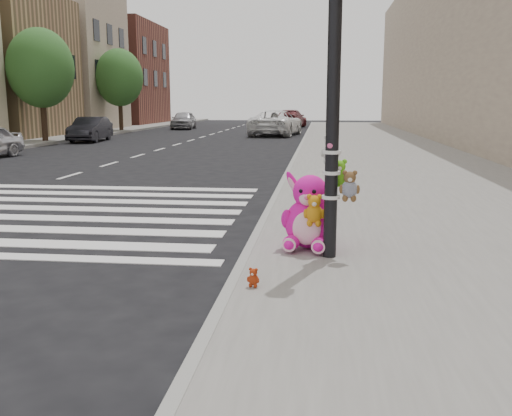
% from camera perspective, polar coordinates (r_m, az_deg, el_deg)
% --- Properties ---
extents(ground, '(120.00, 120.00, 0.00)m').
position_cam_1_polar(ground, '(6.05, -18.30, -9.65)').
color(ground, black).
rests_on(ground, ground).
extents(sidewalk_near, '(7.00, 80.00, 0.14)m').
position_cam_1_polar(sidewalk_near, '(15.47, 15.90, 2.86)').
color(sidewalk_near, slate).
rests_on(sidewalk_near, ground).
extents(curb_edge, '(0.12, 80.00, 0.15)m').
position_cam_1_polar(curb_edge, '(15.29, 3.02, 3.16)').
color(curb_edge, gray).
rests_on(curb_edge, ground).
extents(bld_far_c, '(6.00, 8.00, 8.00)m').
position_cam_1_polar(bld_far_c, '(36.00, -24.07, 12.80)').
color(bld_far_c, '#9F8055').
rests_on(bld_far_c, ground).
extents(bld_far_d, '(6.00, 8.00, 10.00)m').
position_cam_1_polar(bld_far_d, '(44.07, -18.10, 13.91)').
color(bld_far_d, tan).
rests_on(bld_far_d, ground).
extents(bld_far_e, '(6.00, 10.00, 9.00)m').
position_cam_1_polar(bld_far_e, '(54.25, -13.16, 12.89)').
color(bld_far_e, brown).
rests_on(bld_far_e, ground).
extents(signal_pole, '(0.69, 0.49, 4.00)m').
position_cam_1_polar(signal_pole, '(6.96, 7.71, 8.24)').
color(signal_pole, black).
rests_on(signal_pole, sidewalk_near).
extents(tree_far_b, '(3.20, 3.20, 5.44)m').
position_cam_1_polar(tree_far_b, '(30.42, -20.74, 12.94)').
color(tree_far_b, '#382619').
rests_on(tree_far_b, sidewalk_far).
extents(tree_far_c, '(3.20, 3.20, 5.44)m').
position_cam_1_polar(tree_far_c, '(40.54, -13.52, 12.56)').
color(tree_far_c, '#382619').
rests_on(tree_far_c, sidewalk_far).
extents(pink_bunny, '(0.74, 0.83, 1.03)m').
position_cam_1_polar(pink_bunny, '(7.45, 5.36, -0.90)').
color(pink_bunny, '#E713A1').
rests_on(pink_bunny, sidewalk_near).
extents(red_teddy, '(0.16, 0.13, 0.21)m').
position_cam_1_polar(red_teddy, '(5.95, -0.26, -6.96)').
color(red_teddy, '#A02E10').
rests_on(red_teddy, sidewalk_near).
extents(car_dark_far, '(1.67, 3.95, 1.27)m').
position_cam_1_polar(car_dark_far, '(31.15, -16.24, 7.57)').
color(car_dark_far, black).
rests_on(car_dark_far, ground).
extents(car_white_near, '(3.20, 5.80, 1.54)m').
position_cam_1_polar(car_white_near, '(35.35, 2.02, 8.50)').
color(car_white_near, white).
rests_on(car_white_near, ground).
extents(car_maroon_near, '(2.57, 5.09, 1.42)m').
position_cam_1_polar(car_maroon_near, '(46.35, 3.51, 8.90)').
color(car_maroon_near, '#59191D').
rests_on(car_maroon_near, ground).
extents(car_silver_deep, '(1.95, 4.12, 1.36)m').
position_cam_1_polar(car_silver_deep, '(44.17, -7.26, 8.72)').
color(car_silver_deep, '#A09FA4').
rests_on(car_silver_deep, ground).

